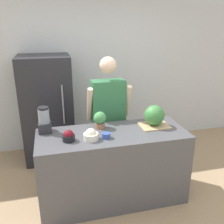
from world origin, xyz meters
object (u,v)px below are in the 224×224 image
Objects in this scene: person at (108,118)px; bowl_cherries at (69,136)px; refrigerator at (48,109)px; blender at (44,121)px; watermelon at (154,115)px; bowl_small_blue at (106,135)px; bowl_cream at (91,135)px; potted_plant at (100,119)px.

person is 12.58× the size of bowl_cherries.
refrigerator is 1.09m from blender.
blender is (-0.03, -1.07, 0.22)m from refrigerator.
person is 6.81× the size of watermelon.
person is at bearing 74.77° from bowl_small_blue.
watermelon is 1.34m from blender.
refrigerator is 6.63× the size of watermelon.
bowl_cream is at bearing -117.76° from person.
bowl_small_blue is 0.75m from blender.
bowl_small_blue is at bearing -26.65° from blender.
bowl_small_blue is at bearing -88.26° from potted_plant.
person is (0.83, -0.72, 0.04)m from refrigerator.
person reaches higher than bowl_cream.
blender is at bearing -91.36° from refrigerator.
blender reaches higher than watermelon.
refrigerator is 1.29m from potted_plant.
bowl_cherries is (-0.60, -0.65, 0.08)m from person.
potted_plant is (0.41, 0.27, 0.06)m from bowl_cherries.
refrigerator reaches higher than bowl_cherries.
bowl_small_blue is (0.41, -0.03, -0.02)m from bowl_cherries.
bowl_cherries is (-1.08, -0.17, -0.09)m from watermelon.
bowl_cream is at bearing -34.07° from blender.
person is 0.77m from bowl_cream.
blender is (-0.85, -0.35, 0.17)m from person.
watermelon is at bearing -42.68° from refrigerator.
watermelon is 2.61× the size of bowl_small_blue.
refrigerator is 17.29× the size of bowl_small_blue.
person is 0.89m from bowl_cherries.
blender is (-0.67, 0.33, 0.11)m from bowl_small_blue.
potted_plant is (-0.19, -0.38, 0.14)m from person.
bowl_cream reaches higher than bowl_cherries.
bowl_cherries is 0.82× the size of bowl_cream.
person is at bearing -41.05° from refrigerator.
refrigerator is 1.10m from person.
blender reaches higher than bowl_cream.
watermelon reaches higher than bowl_cherries.
person is 0.45m from potted_plant.
refrigerator reaches higher than blender.
refrigerator is at bearing 137.32° from watermelon.
potted_plant is (0.63, -1.10, 0.18)m from refrigerator.
bowl_cream is (-0.36, -0.68, 0.08)m from person.
potted_plant reaches higher than bowl_cream.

